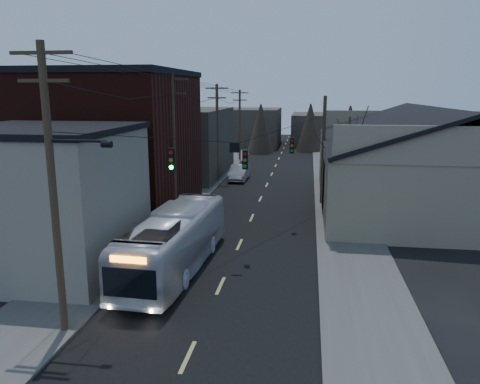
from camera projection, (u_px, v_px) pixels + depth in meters
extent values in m
cube|color=black|center=(265.00, 189.00, 42.96)|extent=(9.00, 110.00, 0.02)
cube|color=#474744|center=(196.00, 187.00, 43.87)|extent=(4.00, 110.00, 0.12)
cube|color=#474744|center=(337.00, 191.00, 42.02)|extent=(4.00, 110.00, 0.12)
cube|color=slate|center=(46.00, 201.00, 23.19)|extent=(8.00, 8.00, 7.00)
cube|color=black|center=(114.00, 146.00, 33.65)|extent=(10.00, 12.00, 10.00)
cube|color=#38322C|center=(181.00, 143.00, 49.37)|extent=(9.00, 14.00, 7.00)
cube|color=gray|center=(428.00, 176.00, 35.75)|extent=(16.00, 20.00, 5.00)
cube|color=black|center=(378.00, 125.00, 35.51)|extent=(8.16, 20.60, 2.86)
cube|color=#38322C|center=(249.00, 127.00, 77.02)|extent=(10.00, 12.00, 6.00)
cube|color=#38322C|center=(328.00, 129.00, 80.11)|extent=(12.00, 14.00, 5.00)
cone|color=black|center=(347.00, 170.00, 31.60)|extent=(0.40, 0.40, 7.20)
cylinder|color=#382B1E|center=(53.00, 196.00, 16.45)|extent=(0.28, 0.28, 10.50)
cube|color=#382B1E|center=(41.00, 53.00, 15.42)|extent=(2.20, 0.12, 0.12)
cylinder|color=#382B1E|center=(174.00, 150.00, 31.01)|extent=(0.28, 0.28, 10.00)
cube|color=#382B1E|center=(172.00, 79.00, 30.03)|extent=(2.20, 0.12, 0.12)
cylinder|color=#382B1E|center=(217.00, 134.00, 45.56)|extent=(0.28, 0.28, 9.50)
cube|color=#382B1E|center=(217.00, 88.00, 44.64)|extent=(2.20, 0.12, 0.12)
cylinder|color=#382B1E|center=(240.00, 125.00, 60.12)|extent=(0.28, 0.28, 9.00)
cube|color=#382B1E|center=(240.00, 93.00, 59.25)|extent=(2.20, 0.12, 0.12)
cylinder|color=#382B1E|center=(323.00, 151.00, 36.51)|extent=(0.28, 0.28, 8.50)
cube|color=black|center=(172.00, 160.00, 20.23)|extent=(0.28, 0.20, 1.00)
cube|color=black|center=(245.00, 160.00, 24.34)|extent=(0.28, 0.20, 1.00)
cube|color=black|center=(292.00, 145.00, 29.80)|extent=(0.28, 0.20, 1.00)
imported|color=silver|center=(175.00, 241.00, 23.28)|extent=(3.06, 11.04, 3.05)
imported|color=#93959A|center=(239.00, 173.00, 47.16)|extent=(1.71, 4.71, 1.54)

